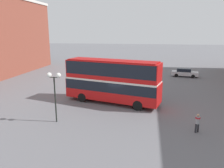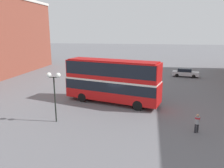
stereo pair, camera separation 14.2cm
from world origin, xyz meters
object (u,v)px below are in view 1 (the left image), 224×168
parked_car_kerb_far (93,80)px  pedestrian_foreground (198,121)px  parked_car_kerb_near (185,73)px  double_decker_bus (112,79)px  street_lamp_twin_globe (54,82)px

parked_car_kerb_far → pedestrian_foreground: bearing=125.6°
pedestrian_foreground → parked_car_kerb_near: bearing=-38.4°
double_decker_bus → parked_car_kerb_far: double_decker_bus is taller
parked_car_kerb_near → pedestrian_foreground: bearing=-86.1°
pedestrian_foreground → parked_car_kerb_near: (2.39, 22.82, -0.20)m
pedestrian_foreground → street_lamp_twin_globe: (-11.94, 0.14, 2.71)m
double_decker_bus → pedestrian_foreground: size_ratio=7.00×
double_decker_bus → parked_car_kerb_near: size_ratio=2.34×
parked_car_kerb_far → street_lamp_twin_globe: street_lamp_twin_globe is taller
double_decker_bus → street_lamp_twin_globe: size_ratio=2.46×
street_lamp_twin_globe → parked_car_kerb_near: bearing=57.7°
pedestrian_foreground → parked_car_kerb_near: 22.95m
double_decker_bus → parked_car_kerb_far: (-4.19, 7.75, -2.01)m
parked_car_kerb_near → double_decker_bus: bearing=-112.1°
pedestrian_foreground → parked_car_kerb_far: (-12.12, 14.00, -0.19)m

